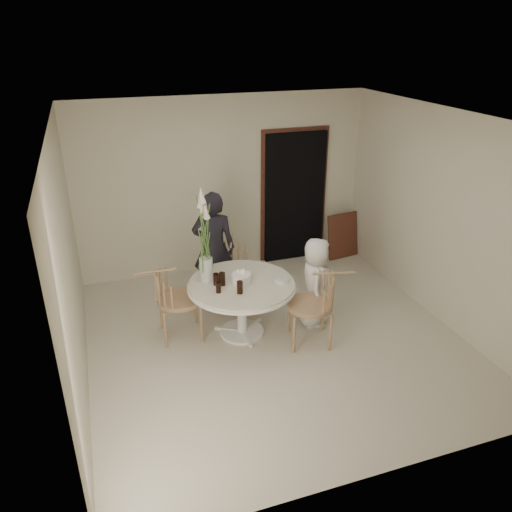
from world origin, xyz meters
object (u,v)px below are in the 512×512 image
object	(u,v)px
table	(242,291)
flower_vase	(205,243)
chair_right	(321,297)
boy	(315,283)
chair_left	(168,294)
chair_far	(232,263)
birthday_cake	(241,278)
girl	(214,248)

from	to	relation	value
table	flower_vase	bearing A→B (deg)	153.96
chair_right	flower_vase	bearing A→B (deg)	-104.04
table	boy	bearing A→B (deg)	-3.90
table	chair_right	bearing A→B (deg)	-28.29
table	chair_right	size ratio (longest dim) A/B	1.39
boy	chair_right	bearing A→B (deg)	-172.32
boy	flower_vase	size ratio (longest dim) A/B	0.99
table	chair_left	distance (m)	0.90
chair_far	chair_left	xyz separation A→B (m)	(-0.99, -0.65, 0.04)
chair_far	birthday_cake	world-z (taller)	same
chair_far	chair_left	size ratio (longest dim) A/B	0.93
birthday_cake	table	bearing A→B (deg)	-104.79
chair_right	boy	bearing A→B (deg)	178.98
table	girl	distance (m)	0.99
table	flower_vase	world-z (taller)	flower_vase
chair_far	flower_vase	xyz separation A→B (m)	(-0.51, -0.67, 0.65)
chair_far	girl	distance (m)	0.33
boy	flower_vase	world-z (taller)	flower_vase
table	girl	xyz separation A→B (m)	(-0.10, 0.96, 0.19)
flower_vase	birthday_cake	bearing A→B (deg)	-23.46
chair_far	girl	bearing A→B (deg)	174.96
flower_vase	chair_far	bearing A→B (deg)	52.90
chair_right	chair_left	world-z (taller)	chair_left
table	chair_far	bearing A→B (deg)	82.14
birthday_cake	boy	bearing A→B (deg)	-5.06
chair_left	table	bearing A→B (deg)	-101.35
chair_right	flower_vase	world-z (taller)	flower_vase
girl	birthday_cake	size ratio (longest dim) A/B	6.83
table	boy	distance (m)	0.97
birthday_cake	flower_vase	world-z (taller)	flower_vase
chair_left	boy	world-z (taller)	boy
table	chair_left	bearing A→B (deg)	166.20
chair_far	table	bearing A→B (deg)	-78.50
table	flower_vase	size ratio (longest dim) A/B	1.10
birthday_cake	chair_far	bearing A→B (deg)	82.30
girl	boy	bearing A→B (deg)	155.59
chair_right	birthday_cake	bearing A→B (deg)	-105.85
birthday_cake	flower_vase	distance (m)	0.62
chair_far	flower_vase	bearing A→B (deg)	-107.74
table	girl	bearing A→B (deg)	95.94
chair_far	boy	xyz separation A→B (m)	(0.84, -0.93, 0.02)
chair_right	birthday_cake	distance (m)	0.99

